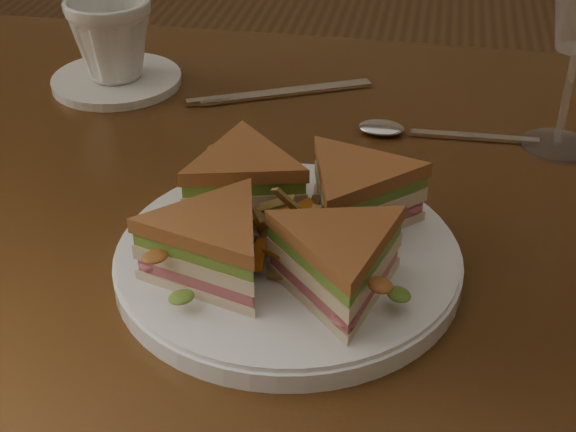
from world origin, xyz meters
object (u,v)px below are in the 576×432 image
at_px(table, 335,287).
at_px(knife, 274,94).
at_px(spoon, 404,131).
at_px(saucer, 117,80).
at_px(plate, 288,260).
at_px(sandwich_wedges, 288,221).
at_px(coffee_cup, 112,39).

xyz_separation_m(table, knife, (-0.10, 0.21, 0.10)).
relative_size(spoon, knife, 0.93).
bearing_deg(saucer, plate, -49.98).
bearing_deg(spoon, plate, -108.59).
distance_m(plate, sandwich_wedges, 0.04).
xyz_separation_m(plate, sandwich_wedges, (-0.00, 0.00, 0.04)).
bearing_deg(sandwich_wedges, saucer, 130.02).
xyz_separation_m(sandwich_wedges, coffee_cup, (-0.26, 0.31, 0.01)).
height_order(spoon, saucer, same).
bearing_deg(spoon, table, -110.76).
relative_size(plate, coffee_cup, 2.78).
relative_size(plate, sandwich_wedges, 1.05).
height_order(table, plate, plate).
bearing_deg(sandwich_wedges, table, 76.07).
xyz_separation_m(plate, saucer, (-0.26, 0.31, -0.00)).
distance_m(table, knife, 0.25).
distance_m(sandwich_wedges, coffee_cup, 0.41).
relative_size(plate, saucer, 1.83).
relative_size(table, knife, 6.04).
xyz_separation_m(spoon, knife, (-0.15, 0.07, -0.00)).
relative_size(saucer, coffee_cup, 1.52).
relative_size(sandwich_wedges, saucer, 1.73).
bearing_deg(table, coffee_cup, 144.41).
bearing_deg(saucer, knife, 0.74).
height_order(sandwich_wedges, spoon, sandwich_wedges).
bearing_deg(table, knife, 115.98).
distance_m(table, plate, 0.15).
distance_m(plate, saucer, 0.41).
xyz_separation_m(sandwich_wedges, spoon, (0.08, 0.25, -0.04)).
bearing_deg(table, spoon, 70.91).
relative_size(sandwich_wedges, coffee_cup, 2.64).
relative_size(plate, knife, 1.38).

